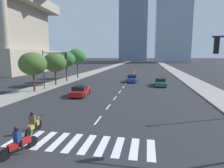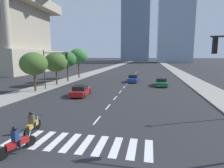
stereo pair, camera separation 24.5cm
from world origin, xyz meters
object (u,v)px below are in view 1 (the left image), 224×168
(traffic_signal_far, at_px, (52,63))
(street_tree_nearest, at_px, (33,64))
(sedan_red_1, at_px, (80,91))
(street_tree_second, at_px, (55,62))
(sedan_blue_0, at_px, (132,79))
(sedan_green_2, at_px, (160,82))
(street_tree_third, at_px, (66,59))
(motorcycle_trailing, at_px, (34,125))
(motorcycle_third, at_px, (19,142))
(street_tree_fourth, at_px, (77,56))

(traffic_signal_far, relative_size, street_tree_nearest, 1.06)
(sedan_red_1, xyz_separation_m, street_tree_second, (-7.02, 7.08, 3.35))
(sedan_blue_0, xyz_separation_m, traffic_signal_far, (-10.70, -10.91, 3.41))
(sedan_green_2, relative_size, street_tree_second, 0.83)
(street_tree_nearest, height_order, street_tree_second, street_tree_second)
(street_tree_nearest, bearing_deg, sedan_red_1, -7.17)
(sedan_green_2, distance_m, street_tree_third, 18.01)
(traffic_signal_far, bearing_deg, street_tree_third, 101.69)
(motorcycle_trailing, relative_size, sedan_green_2, 0.47)
(street_tree_second, bearing_deg, traffic_signal_far, -66.98)
(sedan_red_1, distance_m, traffic_signal_far, 6.84)
(motorcycle_trailing, distance_m, street_tree_third, 24.94)
(sedan_green_2, xyz_separation_m, street_tree_third, (-17.55, 1.59, 3.73))
(motorcycle_third, xyz_separation_m, street_tree_nearest, (-8.89, 15.06, 3.35))
(traffic_signal_far, bearing_deg, motorcycle_trailing, -66.56)
(motorcycle_third, xyz_separation_m, street_tree_second, (-8.89, 21.25, 3.35))
(motorcycle_third, relative_size, sedan_red_1, 0.48)
(motorcycle_trailing, distance_m, sedan_blue_0, 25.82)
(motorcycle_third, bearing_deg, street_tree_third, 36.34)
(traffic_signal_far, bearing_deg, street_tree_nearest, -133.16)
(motorcycle_trailing, bearing_deg, street_tree_fourth, 8.58)
(sedan_green_2, bearing_deg, street_tree_nearest, -60.24)
(traffic_signal_far, bearing_deg, sedan_red_1, -28.40)
(motorcycle_third, xyz_separation_m, sedan_red_1, (-1.88, 14.17, 0.01))
(sedan_red_1, relative_size, street_tree_second, 0.81)
(sedan_green_2, bearing_deg, street_tree_second, -78.26)
(street_tree_third, bearing_deg, street_tree_fourth, 90.00)
(sedan_blue_0, relative_size, street_tree_third, 0.76)
(traffic_signal_far, bearing_deg, street_tree_fourth, 97.09)
(street_tree_fourth, bearing_deg, traffic_signal_far, -82.91)
(sedan_green_2, relative_size, street_tree_nearest, 0.84)
(sedan_red_1, bearing_deg, motorcycle_trailing, -179.28)
(motorcycle_third, distance_m, street_tree_nearest, 17.81)
(sedan_red_1, height_order, street_tree_fourth, street_tree_fourth)
(motorcycle_trailing, xyz_separation_m, traffic_signal_far, (-6.30, 14.53, 3.44))
(street_tree_second, bearing_deg, street_tree_nearest, -90.00)
(sedan_red_1, bearing_deg, street_tree_fourth, 17.35)
(sedan_blue_0, bearing_deg, motorcycle_third, -3.84)
(motorcycle_trailing, bearing_deg, street_tree_second, 16.35)
(sedan_red_1, bearing_deg, sedan_green_2, -51.17)
(sedan_blue_0, bearing_deg, street_tree_third, -76.68)
(motorcycle_trailing, bearing_deg, street_tree_nearest, 25.78)
(sedan_red_1, height_order, street_tree_nearest, street_tree_nearest)
(motorcycle_third, distance_m, street_tree_fourth, 33.08)
(sedan_blue_0, height_order, street_tree_nearest, street_tree_nearest)
(street_tree_second, bearing_deg, sedan_red_1, -45.25)
(sedan_green_2, bearing_deg, street_tree_fourth, -110.53)
(motorcycle_third, height_order, street_tree_fourth, street_tree_fourth)
(motorcycle_trailing, relative_size, motorcycle_third, 1.00)
(motorcycle_trailing, height_order, sedan_green_2, motorcycle_trailing)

